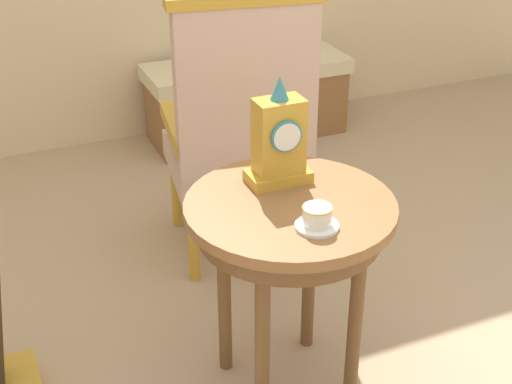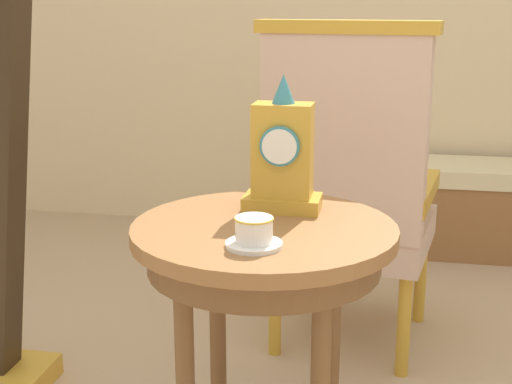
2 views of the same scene
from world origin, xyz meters
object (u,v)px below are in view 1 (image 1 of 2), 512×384
Objects in this scene: armchair at (240,128)px; window_bench at (247,99)px; mantel_clock at (279,141)px; teacup_left at (317,218)px; side_table at (290,229)px.

armchair is 1.31m from window_bench.
armchair reaches higher than mantel_clock.
armchair is at bearing 81.06° from teacup_left.
window_bench is (0.51, 1.15, -0.37)m from armchair.
mantel_clock is at bearing -101.46° from armchair.
teacup_left is 0.36× the size of mantel_clock.
teacup_left is at bearing -93.23° from mantel_clock.
mantel_clock is at bearing -109.59° from window_bench.
side_table is 0.78m from armchair.
teacup_left is at bearing -98.94° from armchair.
teacup_left reaches higher than side_table.
window_bench is (0.65, 2.07, -0.50)m from teacup_left.
mantel_clock is 0.30× the size of window_bench.
window_bench is at bearing 72.54° from teacup_left.
armchair is at bearing 78.54° from mantel_clock.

